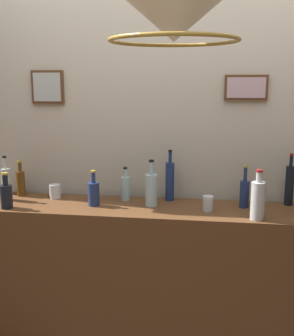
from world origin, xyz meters
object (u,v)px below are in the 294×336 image
Objects in this scene: liquor_bottle_tequila at (170,180)px; liquor_bottle_whiskey at (6,183)px; liquor_bottle_amaro at (94,193)px; pendant_lamp at (174,15)px; glass_tumbler_highball at (55,191)px; liquor_bottle_scotch at (151,189)px; liquor_bottle_gin at (126,187)px; glass_tumbler_rocks at (208,204)px; liquor_bottle_rye at (244,193)px; liquor_bottle_bourbon at (289,185)px; liquor_bottle_mezcal at (21,182)px; liquor_bottle_vodka at (258,200)px; liquor_bottle_port at (6,195)px.

liquor_bottle_tequila is 1.14× the size of liquor_bottle_whiskey.
pendant_lamp is at bearing -52.83° from liquor_bottle_amaro.
liquor_bottle_whiskey is at bearing -163.91° from glass_tumbler_highball.
liquor_bottle_gin is at bearing 149.82° from liquor_bottle_scotch.
glass_tumbler_rocks is at bearing -2.45° from liquor_bottle_whiskey.
liquor_bottle_whiskey is at bearing -178.17° from liquor_bottle_rye.
liquor_bottle_rye reaches higher than liquor_bottle_amaro.
liquor_bottle_amaro is at bearing -4.03° from liquor_bottle_whiskey.
liquor_bottle_gin is 0.98× the size of liquor_bottle_amaro.
liquor_bottle_tequila is 1.25× the size of liquor_bottle_rye.
liquor_bottle_bourbon is 3.56× the size of glass_tumbler_rocks.
liquor_bottle_tequila is at bearing 1.79° from liquor_bottle_mezcal.
liquor_bottle_gin is 1.29m from pendant_lamp.
liquor_bottle_amaro is at bearing 178.89° from glass_tumbler_rocks.
liquor_bottle_gin is 0.75× the size of liquor_bottle_scotch.
liquor_bottle_gin is at bearing -172.78° from liquor_bottle_tequila.
pendant_lamp is (0.53, -0.70, 0.92)m from liquor_bottle_amaro.
liquor_bottle_vodka is at bearing -7.65° from liquor_bottle_amaro.
glass_tumbler_highball is at bearing 178.29° from liquor_bottle_rye.
liquor_bottle_rye is 2.88× the size of glass_tumbler_rocks.
liquor_bottle_amaro is 0.35m from liquor_bottle_scotch.
liquor_bottle_vodka is at bearing -19.07° from liquor_bottle_gin.
pendant_lamp reaches higher than liquor_bottle_gin.
liquor_bottle_vodka is at bearing -6.28° from liquor_bottle_whiskey.
liquor_bottle_mezcal is 1.51m from liquor_bottle_vodka.
glass_tumbler_rocks is (0.24, -0.19, -0.08)m from liquor_bottle_tequila.
liquor_bottle_rye is at bearing -11.24° from liquor_bottle_tequila.
liquor_bottle_vodka is 1.29× the size of liquor_bottle_port.
liquor_bottle_gin is 0.46m from glass_tumbler_highball.
liquor_bottle_whiskey is at bearing 177.55° from glass_tumbler_rocks.
liquor_bottle_port is at bearing -171.31° from liquor_bottle_rye.
glass_tumbler_rocks is at bearing -16.81° from liquor_bottle_gin.
liquor_bottle_rye is 0.92× the size of liquor_bottle_vodka.
liquor_bottle_whiskey is 1.27m from glass_tumbler_rocks.
liquor_bottle_vodka is 0.30m from glass_tumbler_rocks.
liquor_bottle_bourbon reaches higher than liquor_bottle_mezcal.
liquor_bottle_scotch is (0.93, -0.00, -0.00)m from liquor_bottle_whiskey.
liquor_bottle_mezcal is 1.71m from liquor_bottle_bourbon.
liquor_bottle_amaro is at bearing -174.40° from liquor_bottle_rye.
liquor_bottle_tequila is at bearing 7.22° from liquor_bottle_gin.
liquor_bottle_bourbon is (0.22, 0.31, 0.02)m from liquor_bottle_vodka.
glass_tumbler_rocks is at bearing 5.41° from liquor_bottle_port.
liquor_bottle_tequila is 0.98m from liquor_bottle_mezcal.
liquor_bottle_mezcal is at bearing 177.62° from liquor_bottle_rye.
liquor_bottle_scotch is at bearing -30.18° from liquor_bottle_gin.
liquor_bottle_scotch reaches higher than liquor_bottle_mezcal.
liquor_bottle_bourbon is at bearing 1.04° from liquor_bottle_mezcal.
glass_tumbler_rocks is (-0.27, 0.11, -0.07)m from liquor_bottle_vodka.
liquor_bottle_rye is at bearing 8.69° from liquor_bottle_port.
liquor_bottle_mezcal is 0.12m from liquor_bottle_whiskey.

